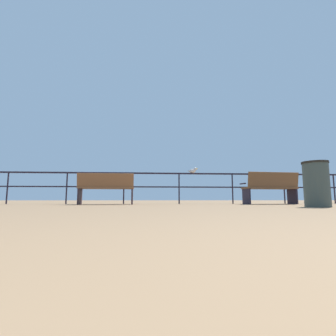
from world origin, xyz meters
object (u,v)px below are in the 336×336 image
Objects in this scene: bench_near_left at (106,187)px; trash_bin at (316,184)px; bench_near_right at (271,186)px; seagull_on_rail at (193,170)px.

bench_near_left is 1.78× the size of trash_bin.
bench_near_left is at bearing 149.79° from trash_bin.
trash_bin is (4.45, -2.59, -0.06)m from bench_near_left.
seagull_on_rail reaches higher than bench_near_right.
trash_bin is at bearing -98.86° from bench_near_right.
seagull_on_rail is (-2.19, 0.91, 0.57)m from bench_near_right.
seagull_on_rail is at bearing 157.30° from bench_near_right.
bench_near_right is 1.84× the size of trash_bin.
bench_near_right is (4.85, -0.01, 0.03)m from bench_near_left.
seagull_on_rail is 3.98m from trash_bin.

